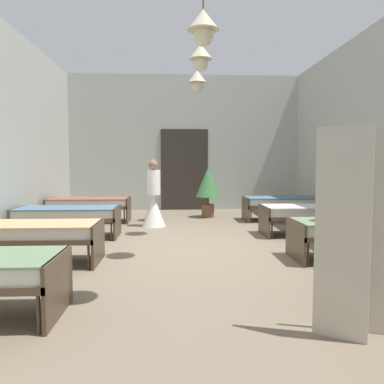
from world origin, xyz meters
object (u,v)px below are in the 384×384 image
Objects in this scene: bed_right_row_2 at (311,213)px; bed_right_row_3 at (283,203)px; patient_seated_primary at (338,201)px; bed_left_row_3 at (89,204)px; bed_left_row_2 at (68,214)px; bed_right_row_1 at (359,230)px; nurse_near_aisle at (154,203)px; potted_plant at (208,185)px; bed_left_row_1 at (31,233)px.

bed_right_row_2 is 1.00× the size of bed_right_row_3.
bed_left_row_3 is at bearing 138.27° from patient_seated_primary.
bed_left_row_2 is 4.68m from bed_right_row_2.
bed_right_row_2 is 2.38× the size of patient_seated_primary.
patient_seated_primary reaches higher than bed_right_row_3.
bed_right_row_1 is 5.05m from bed_left_row_2.
bed_left_row_3 is (-4.68, 1.90, 0.00)m from bed_right_row_2.
bed_left_row_3 is 1.71m from nurse_near_aisle.
bed_right_row_2 is at bearing -90.00° from bed_right_row_3.
bed_left_row_3 is 1.48× the size of potted_plant.
nurse_near_aisle reaches higher than bed_right_row_2.
bed_left_row_1 is 5.33m from potted_plant.
nurse_near_aisle is 1.93m from potted_plant.
bed_right_row_3 is at bearing 90.00° from bed_right_row_2.
patient_seated_primary reaches higher than potted_plant.
bed_left_row_2 is at bearing -90.00° from bed_left_row_3.
bed_right_row_3 is 1.28× the size of nurse_near_aisle.
patient_seated_primary is at bearing -41.73° from bed_left_row_3.
bed_right_row_3 is at bearing 90.00° from bed_right_row_1.
bed_left_row_1 is at bearing -140.95° from bed_right_row_3.
patient_seated_primary is at bearing -100.09° from bed_right_row_2.
bed_left_row_2 and bed_left_row_3 have the same top height.
bed_right_row_3 is 1.48× the size of potted_plant.
bed_left_row_1 is 1.00× the size of bed_right_row_1.
patient_seated_primary reaches higher than bed_right_row_2.
bed_right_row_2 is 1.48× the size of potted_plant.
bed_right_row_2 is (4.68, 0.00, 0.00)m from bed_left_row_2.
potted_plant is (-1.44, 4.52, -0.04)m from patient_seated_primary.
nurse_near_aisle is at bearing -167.32° from bed_right_row_3.
bed_left_row_3 is 4.68m from bed_right_row_3.
potted_plant reaches higher than bed_right_row_3.
bed_left_row_3 is 2.38× the size of patient_seated_primary.
bed_right_row_1 is at bearing -90.00° from bed_right_row_2.
nurse_near_aisle reaches higher than potted_plant.
bed_left_row_3 and bed_right_row_3 have the same top height.
potted_plant is (1.33, 1.36, 0.30)m from nurse_near_aisle.
potted_plant is (2.90, 4.46, 0.39)m from bed_left_row_1.
bed_right_row_2 is at bearing 79.91° from patient_seated_primary.
bed_right_row_1 is (4.68, 0.00, 0.00)m from bed_left_row_1.
bed_left_row_3 is at bearing 180.00° from bed_right_row_3.
bed_right_row_1 is 4.82m from potted_plant.
potted_plant is (-1.79, 2.56, 0.39)m from bed_right_row_2.
patient_seated_primary is 0.62× the size of potted_plant.
patient_seated_primary is at bearing -95.17° from bed_right_row_3.
potted_plant is at bearing 12.78° from bed_left_row_3.
nurse_near_aisle reaches higher than bed_right_row_1.
bed_left_row_1 is 1.90m from bed_left_row_2.
bed_right_row_1 and bed_left_row_2 have the same top height.
bed_left_row_2 is 1.48× the size of potted_plant.
bed_right_row_1 is at bearing 0.00° from bed_left_row_1.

